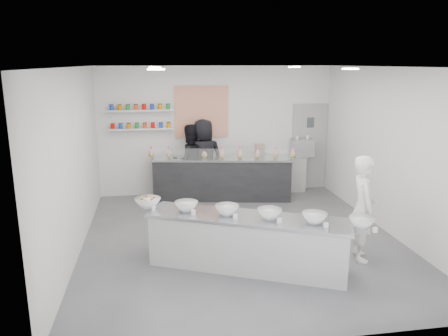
{
  "coord_description": "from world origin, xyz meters",
  "views": [
    {
      "loc": [
        -1.45,
        -7.13,
        3.07
      ],
      "look_at": [
        -0.24,
        0.4,
        1.22
      ],
      "focal_mm": 35.0,
      "sensor_mm": 36.0,
      "label": 1
    }
  ],
  "objects_px": {
    "prep_counter": "(247,243)",
    "espresso_ledge": "(281,174)",
    "espresso_machine": "(302,148)",
    "back_bar": "(222,179)",
    "staff_right": "(204,158)",
    "woman_prep": "(363,208)",
    "staff_left": "(190,162)"
  },
  "relations": [
    {
      "from": "prep_counter",
      "to": "espresso_ledge",
      "type": "height_order",
      "value": "espresso_ledge"
    },
    {
      "from": "espresso_ledge",
      "to": "prep_counter",
      "type": "bearing_deg",
      "value": -113.25
    },
    {
      "from": "prep_counter",
      "to": "espresso_machine",
      "type": "xyz_separation_m",
      "value": [
        2.17,
        3.89,
        0.65
      ]
    },
    {
      "from": "prep_counter",
      "to": "back_bar",
      "type": "distance_m",
      "value": 3.5
    },
    {
      "from": "prep_counter",
      "to": "espresso_machine",
      "type": "bearing_deg",
      "value": 85.48
    },
    {
      "from": "back_bar",
      "to": "espresso_machine",
      "type": "bearing_deg",
      "value": 21.24
    },
    {
      "from": "espresso_ledge",
      "to": "staff_right",
      "type": "relative_size",
      "value": 0.63
    },
    {
      "from": "prep_counter",
      "to": "staff_right",
      "type": "relative_size",
      "value": 1.66
    },
    {
      "from": "prep_counter",
      "to": "espresso_ledge",
      "type": "distance_m",
      "value": 4.24
    },
    {
      "from": "back_bar",
      "to": "espresso_ledge",
      "type": "height_order",
      "value": "back_bar"
    },
    {
      "from": "woman_prep",
      "to": "prep_counter",
      "type": "bearing_deg",
      "value": 103.71
    },
    {
      "from": "espresso_ledge",
      "to": "staff_left",
      "type": "distance_m",
      "value": 2.28
    },
    {
      "from": "espresso_ledge",
      "to": "espresso_machine",
      "type": "height_order",
      "value": "espresso_machine"
    },
    {
      "from": "espresso_machine",
      "to": "espresso_ledge",
      "type": "bearing_deg",
      "value": 180.0
    },
    {
      "from": "back_bar",
      "to": "espresso_machine",
      "type": "height_order",
      "value": "espresso_machine"
    },
    {
      "from": "back_bar",
      "to": "staff_left",
      "type": "height_order",
      "value": "staff_left"
    },
    {
      "from": "espresso_ledge",
      "to": "woman_prep",
      "type": "xyz_separation_m",
      "value": [
        0.18,
        -3.85,
        0.41
      ]
    },
    {
      "from": "staff_left",
      "to": "prep_counter",
      "type": "bearing_deg",
      "value": 84.01
    },
    {
      "from": "back_bar",
      "to": "espresso_ledge",
      "type": "relative_size",
      "value": 2.7
    },
    {
      "from": "espresso_machine",
      "to": "prep_counter",
      "type": "bearing_deg",
      "value": -119.16
    },
    {
      "from": "staff_left",
      "to": "espresso_machine",
      "type": "bearing_deg",
      "value": 168.67
    },
    {
      "from": "back_bar",
      "to": "staff_right",
      "type": "relative_size",
      "value": 1.71
    },
    {
      "from": "back_bar",
      "to": "woman_prep",
      "type": "height_order",
      "value": "woman_prep"
    },
    {
      "from": "back_bar",
      "to": "woman_prep",
      "type": "xyz_separation_m",
      "value": [
        1.7,
        -3.45,
        0.36
      ]
    },
    {
      "from": "espresso_ledge",
      "to": "staff_right",
      "type": "distance_m",
      "value": 1.97
    },
    {
      "from": "prep_counter",
      "to": "espresso_machine",
      "type": "distance_m",
      "value": 4.51
    },
    {
      "from": "back_bar",
      "to": "staff_left",
      "type": "xyz_separation_m",
      "value": [
        -0.72,
        0.25,
        0.37
      ]
    },
    {
      "from": "back_bar",
      "to": "woman_prep",
      "type": "relative_size",
      "value": 1.85
    },
    {
      "from": "espresso_ledge",
      "to": "staff_left",
      "type": "bearing_deg",
      "value": -176.16
    },
    {
      "from": "espresso_ledge",
      "to": "espresso_machine",
      "type": "distance_m",
      "value": 0.81
    },
    {
      "from": "prep_counter",
      "to": "staff_right",
      "type": "distance_m",
      "value": 3.79
    },
    {
      "from": "woman_prep",
      "to": "staff_left",
      "type": "relative_size",
      "value": 0.99
    }
  ]
}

